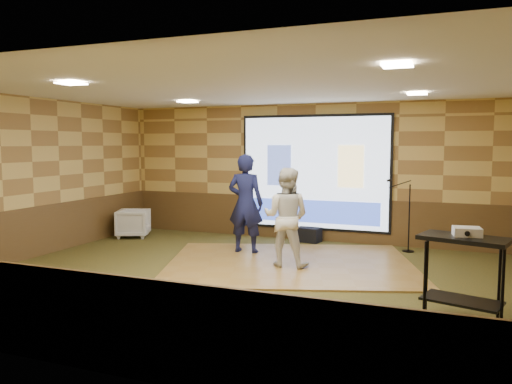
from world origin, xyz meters
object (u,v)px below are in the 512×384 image
at_px(projector_screen, 314,174).
at_px(banquet_chair, 134,223).
at_px(mic_stand, 406,227).
at_px(player_right, 286,217).
at_px(duffel_bag, 309,235).
at_px(projector, 467,232).
at_px(av_table, 463,261).
at_px(player_left, 246,203).
at_px(dance_floor, 290,263).

distance_m(projector_screen, banquet_chair, 4.25).
relative_size(projector_screen, mic_stand, 2.29).
relative_size(player_right, duffel_bag, 3.37).
bearing_deg(projector, banquet_chair, 148.33).
xyz_separation_m(av_table, projector, (0.03, 0.06, 0.35)).
bearing_deg(projector_screen, av_table, -55.26).
bearing_deg(player_left, mic_stand, -159.51).
xyz_separation_m(projector_screen, banquet_chair, (-3.94, -1.10, -1.16)).
height_order(dance_floor, duffel_bag, duffel_bag).
bearing_deg(projector, player_right, 141.23).
xyz_separation_m(projector_screen, projector, (2.98, -4.20, -0.38)).
height_order(projector, duffel_bag, projector).
bearing_deg(dance_floor, duffel_bag, 96.45).
distance_m(projector_screen, dance_floor, 2.71).
bearing_deg(mic_stand, player_left, -162.72).
xyz_separation_m(player_left, av_table, (3.85, -2.51, -0.24)).
distance_m(dance_floor, player_left, 1.54).
distance_m(player_left, projector, 4.59).
height_order(mic_stand, duffel_bag, mic_stand).
xyz_separation_m(projector_screen, av_table, (2.95, -4.26, -0.73)).
bearing_deg(duffel_bag, projector, -52.87).
relative_size(dance_floor, projector, 13.70).
distance_m(av_table, banquet_chair, 7.59).
xyz_separation_m(dance_floor, projector, (2.80, -1.93, 1.08)).
bearing_deg(duffel_bag, dance_floor, -83.55).
relative_size(av_table, banquet_chair, 1.48).
relative_size(dance_floor, player_left, 2.25).
bearing_deg(mic_stand, projector_screen, 160.58).
bearing_deg(mic_stand, duffel_bag, 166.01).
distance_m(av_table, duffel_bag, 5.10).
xyz_separation_m(projector, mic_stand, (-1.00, 3.78, -0.60)).
bearing_deg(banquet_chair, av_table, -137.67).
bearing_deg(mic_stand, banquet_chair, 179.11).
height_order(projector, banquet_chair, projector).
xyz_separation_m(player_right, av_table, (2.78, -1.76, -0.14)).
xyz_separation_m(av_table, mic_stand, (-0.97, 3.84, -0.25)).
distance_m(player_left, duffel_bag, 1.96).
distance_m(player_right, banquet_chair, 4.38).
height_order(dance_floor, av_table, av_table).
bearing_deg(player_left, dance_floor, 149.55).
height_order(player_left, banquet_chair, player_left).
height_order(projector_screen, av_table, projector_screen).
height_order(projector_screen, projector, projector_screen).
bearing_deg(player_right, mic_stand, -132.09).
relative_size(dance_floor, av_table, 4.12).
xyz_separation_m(projector, duffel_bag, (-3.04, 4.02, -0.93)).
bearing_deg(banquet_chair, mic_stand, -106.51).
bearing_deg(projector_screen, banquet_chair, -164.36).
bearing_deg(av_table, projector, 61.45).
xyz_separation_m(av_table, banquet_chair, (-6.89, 3.15, -0.42)).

